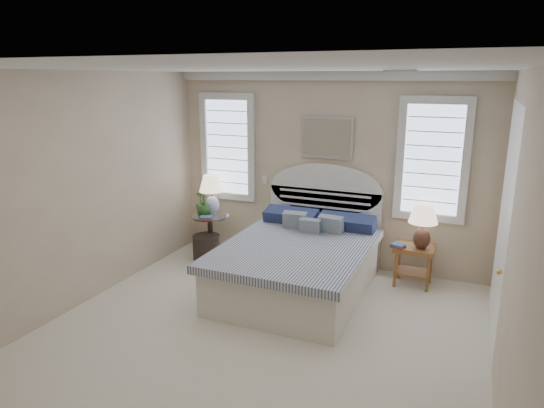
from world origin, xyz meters
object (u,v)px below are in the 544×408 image
at_px(side_table_left, 210,231).
at_px(floor_pot, 207,247).
at_px(lamp_left, 212,190).
at_px(bed, 300,260).
at_px(lamp_right, 423,221).
at_px(nightstand_right, 414,257).

bearing_deg(side_table_left, floor_pot, -81.21).
bearing_deg(lamp_left, bed, -22.67).
bearing_deg(floor_pot, side_table_left, 98.79).
bearing_deg(lamp_left, lamp_right, -0.91).
relative_size(side_table_left, floor_pot, 1.55).
xyz_separation_m(floor_pot, lamp_right, (3.01, 0.22, 0.70)).
distance_m(nightstand_right, floor_pot, 2.94).
relative_size(nightstand_right, lamp_left, 0.89).
height_order(bed, floor_pot, bed).
xyz_separation_m(side_table_left, lamp_right, (3.03, 0.06, 0.50)).
relative_size(floor_pot, lamp_right, 0.69).
xyz_separation_m(bed, side_table_left, (-1.65, 0.59, 0.00)).
distance_m(side_table_left, lamp_right, 3.07).
bearing_deg(floor_pot, lamp_right, 4.26).
distance_m(side_table_left, nightstand_right, 2.95).
xyz_separation_m(side_table_left, lamp_left, (-0.02, 0.11, 0.61)).
height_order(side_table_left, lamp_left, lamp_left).
height_order(floor_pot, lamp_left, lamp_left).
distance_m(nightstand_right, lamp_right, 0.51).
bearing_deg(lamp_right, lamp_left, 179.09).
relative_size(side_table_left, nightstand_right, 1.19).
height_order(side_table_left, floor_pot, side_table_left).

